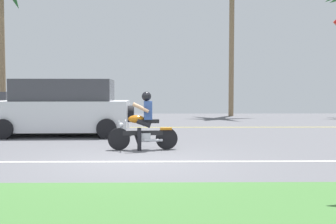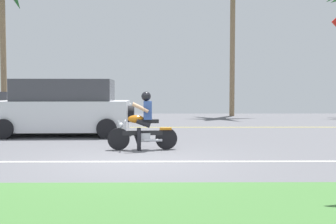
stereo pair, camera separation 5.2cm
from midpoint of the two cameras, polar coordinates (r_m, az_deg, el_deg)
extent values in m
cube|color=#545459|center=(11.53, -4.37, -4.62)|extent=(56.00, 30.00, 0.04)
cube|color=silver|center=(8.55, -5.66, -7.17)|extent=(50.40, 0.12, 0.01)
cube|color=yellow|center=(16.47, -3.27, -2.22)|extent=(50.40, 0.12, 0.01)
cylinder|color=black|center=(10.21, -7.27, -3.91)|extent=(0.57, 0.13, 0.57)
cylinder|color=black|center=(10.24, -0.35, -3.87)|extent=(0.57, 0.13, 0.57)
cylinder|color=#B7BAC1|center=(10.19, -6.75, -2.60)|extent=(0.26, 0.07, 0.50)
cube|color=black|center=(10.19, -3.81, -3.05)|extent=(1.04, 0.17, 0.11)
cube|color=#B7BAC1|center=(10.20, -3.54, -3.68)|extent=(0.32, 0.21, 0.23)
ellipsoid|color=#B76614|center=(10.16, -4.78, -1.03)|extent=(0.42, 0.23, 0.21)
cube|color=black|center=(10.17, -2.75, -1.34)|extent=(0.47, 0.24, 0.09)
cube|color=#B76614|center=(10.21, -0.45, -2.44)|extent=(0.31, 0.17, 0.06)
cylinder|color=#B7BAC1|center=(10.16, -6.33, -1.28)|extent=(0.08, 0.59, 0.03)
sphere|color=#B7BAC1|center=(10.18, -6.96, -1.92)|extent=(0.13, 0.13, 0.13)
cylinder|color=#B7BAC1|center=(10.11, -2.28, -4.12)|extent=(0.48, 0.10, 0.07)
cube|color=#334C8C|center=(10.15, -3.07, 0.26)|extent=(0.23, 0.32, 0.47)
sphere|color=black|center=(10.14, -3.29, 2.29)|extent=(0.25, 0.25, 0.25)
cylinder|color=black|center=(10.26, -3.72, -1.57)|extent=(0.39, 0.15, 0.24)
cylinder|color=black|center=(10.07, -3.70, -1.66)|extent=(0.39, 0.15, 0.24)
cylinder|color=black|center=(10.07, -4.33, -3.96)|extent=(0.11, 0.11, 0.58)
cylinder|color=black|center=(10.32, -4.56, -3.98)|extent=(0.20, 0.12, 0.32)
cylinder|color=tan|center=(10.33, -4.16, 0.70)|extent=(0.43, 0.12, 0.27)
cylinder|color=tan|center=(9.95, -4.13, 0.61)|extent=(0.43, 0.12, 0.27)
cube|color=silver|center=(13.94, -15.22, -0.50)|extent=(4.57, 2.15, 1.01)
cube|color=#414147|center=(13.90, -14.90, 3.07)|extent=(3.30, 1.83, 0.73)
cylinder|color=black|center=(14.70, -8.15, -1.65)|extent=(0.65, 0.24, 0.64)
cylinder|color=black|center=(15.36, -20.30, -1.61)|extent=(0.65, 0.24, 0.64)
cylinder|color=black|center=(12.72, -9.02, -2.39)|extent=(0.65, 0.24, 0.64)
cylinder|color=black|center=(13.47, -22.89, -2.29)|extent=(0.65, 0.24, 0.64)
cylinder|color=black|center=(13.62, -5.51, -0.28)|extent=(0.22, 0.58, 0.58)
cylinder|color=black|center=(23.48, -20.73, -0.16)|extent=(0.57, 0.20, 0.56)
cylinder|color=black|center=(21.85, -22.51, -0.42)|extent=(0.57, 0.20, 0.56)
cube|color=beige|center=(21.96, -10.38, 0.33)|extent=(3.75, 2.07, 0.67)
cube|color=#3B3A3D|center=(21.96, -10.96, 2.01)|extent=(2.21, 1.71, 0.62)
cylinder|color=black|center=(21.24, -14.15, -0.37)|extent=(0.57, 0.21, 0.56)
cylinder|color=black|center=(20.95, -7.08, -0.35)|extent=(0.57, 0.21, 0.56)
cylinder|color=black|center=(23.05, -13.38, -0.10)|extent=(0.57, 0.21, 0.56)
cylinder|color=black|center=(22.79, -6.86, -0.08)|extent=(0.57, 0.21, 0.56)
cylinder|color=#846B4C|center=(26.21, -22.99, 8.24)|extent=(0.34, 0.34, 7.99)
cylinder|color=#846B4C|center=(24.31, 9.14, 9.20)|extent=(0.30, 0.30, 8.27)
camera|label=1|loc=(0.03, -90.12, -0.01)|focal=42.02mm
camera|label=2|loc=(0.03, 89.88, 0.01)|focal=42.02mm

